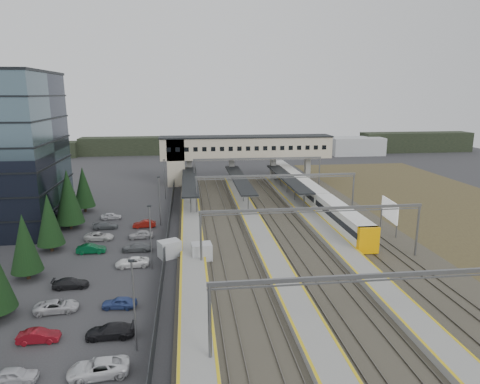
{
  "coord_description": "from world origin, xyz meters",
  "views": [
    {
      "loc": [
        -3.34,
        -57.61,
        20.95
      ],
      "look_at": [
        5.67,
        15.07,
        4.0
      ],
      "focal_mm": 32.0,
      "sensor_mm": 36.0,
      "label": 1
    }
  ],
  "objects": [
    {
      "name": "relay_cabin_near",
      "position": [
        -6.01,
        -4.23,
        1.12
      ],
      "size": [
        3.27,
        2.92,
        2.24
      ],
      "color": "#ABADB0",
      "rests_on": "ground"
    },
    {
      "name": "footbridge",
      "position": [
        7.7,
        42.0,
        7.93
      ],
      "size": [
        40.4,
        6.4,
        11.2
      ],
      "color": "#C3B69B",
      "rests_on": "ground"
    },
    {
      "name": "billboard",
      "position": [
        26.84,
        1.52,
        3.53
      ],
      "size": [
        0.6,
        6.14,
        5.25
      ],
      "color": "slate",
      "rests_on": "ground"
    },
    {
      "name": "lampposts",
      "position": [
        -8.0,
        1.25,
        4.34
      ],
      "size": [
        0.5,
        53.25,
        8.07
      ],
      "color": "slate",
      "rests_on": "ground"
    },
    {
      "name": "conifer_row",
      "position": [
        -22.0,
        -3.86,
        4.84
      ],
      "size": [
        4.42,
        49.82,
        9.5
      ],
      "color": "black",
      "rests_on": "ground"
    },
    {
      "name": "canopies",
      "position": [
        7.0,
        27.0,
        3.92
      ],
      "size": [
        23.1,
        30.0,
        3.28
      ],
      "color": "black",
      "rests_on": "ground"
    },
    {
      "name": "treeline_far",
      "position": [
        23.81,
        92.28,
        2.95
      ],
      "size": [
        170.0,
        19.0,
        7.0
      ],
      "color": "black",
      "rests_on": "ground"
    },
    {
      "name": "relay_cabin_far",
      "position": [
        -1.89,
        -6.04,
        1.16
      ],
      "size": [
        2.73,
        2.34,
        2.33
      ],
      "color": "#ABADB0",
      "rests_on": "ground"
    },
    {
      "name": "ground",
      "position": [
        0.0,
        0.0,
        0.0
      ],
      "size": [
        220.0,
        220.0,
        0.0
      ],
      "primitive_type": "plane",
      "color": "#2B2B2D",
      "rests_on": "ground"
    },
    {
      "name": "car_park",
      "position": [
        -13.42,
        -9.05,
        0.59
      ],
      "size": [
        10.58,
        44.41,
        1.28
      ],
      "color": "silver",
      "rests_on": "ground"
    },
    {
      "name": "train",
      "position": [
        20.0,
        22.42,
        2.04
      ],
      "size": [
        2.84,
        59.42,
        3.58
      ],
      "color": "white",
      "rests_on": "ground"
    },
    {
      "name": "rail_corridor",
      "position": [
        9.34,
        5.0,
        0.29
      ],
      "size": [
        34.0,
        90.0,
        0.92
      ],
      "color": "#333027",
      "rests_on": "ground"
    },
    {
      "name": "fence",
      "position": [
        -6.5,
        5.0,
        1.0
      ],
      "size": [
        0.08,
        90.0,
        2.0
      ],
      "color": "#26282B",
      "rests_on": "ground"
    },
    {
      "name": "gantries",
      "position": [
        12.0,
        3.0,
        6.0
      ],
      "size": [
        28.4,
        62.28,
        7.17
      ],
      "color": "slate",
      "rests_on": "ground"
    }
  ]
}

